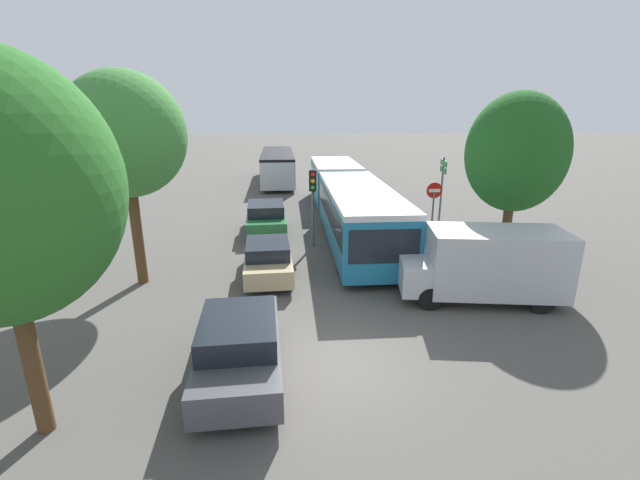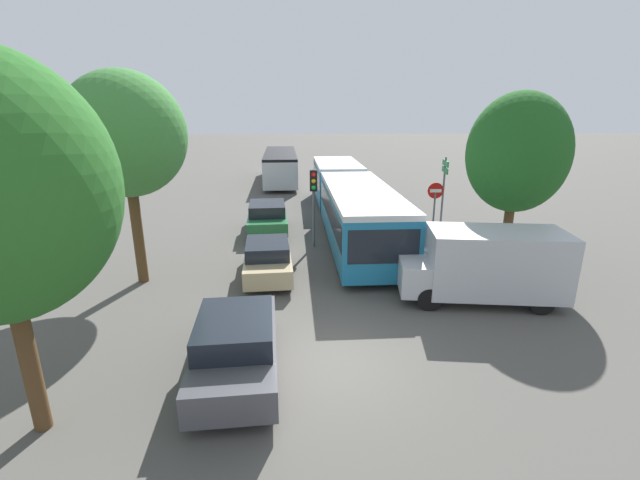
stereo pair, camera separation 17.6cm
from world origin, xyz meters
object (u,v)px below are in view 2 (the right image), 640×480
object	(u,v)px
direction_sign_post	(444,178)
tree_right_near	(517,153)
queued_car_graphite	(236,345)
articulated_bus	(348,196)
tree_left_mid	(123,138)
traffic_light	(314,191)
white_van	(487,264)
city_bus_rear	(280,165)
no_entry_sign	(435,204)
queued_car_tan	(268,259)
queued_car_green	(267,218)

from	to	relation	value
direction_sign_post	tree_right_near	size ratio (longest dim) A/B	0.55
tree_right_near	direction_sign_post	bearing A→B (deg)	96.63
queued_car_graphite	articulated_bus	bearing A→B (deg)	-20.84
tree_left_mid	traffic_light	bearing A→B (deg)	30.21
white_van	tree_left_mid	xyz separation A→B (m)	(-11.48, 2.25, 3.72)
city_bus_rear	no_entry_sign	distance (m)	19.54
tree_left_mid	tree_right_near	bearing A→B (deg)	3.94
no_entry_sign	tree_right_near	size ratio (longest dim) A/B	0.43
no_entry_sign	tree_left_mid	xyz separation A→B (m)	(-11.62, -3.62, 3.09)
articulated_bus	tree_right_near	distance (m)	8.80
white_van	tree_left_mid	bearing A→B (deg)	-3.15
queued_car_tan	articulated_bus	bearing A→B (deg)	-31.37
traffic_light	tree_left_mid	xyz separation A→B (m)	(-6.30, -3.67, 2.47)
white_van	tree_right_near	xyz separation A→B (m)	(2.17, 3.19, 3.09)
queued_car_graphite	no_entry_sign	world-z (taller)	no_entry_sign
city_bus_rear	white_van	size ratio (longest dim) A/B	2.21
white_van	tree_right_near	bearing A→B (deg)	-116.35
traffic_light	tree_right_near	size ratio (longest dim) A/B	0.52
articulated_bus	queued_car_graphite	world-z (taller)	articulated_bus
no_entry_sign	tree_right_near	world-z (taller)	tree_right_near
queued_car_tan	traffic_light	bearing A→B (deg)	-31.02
queued_car_graphite	direction_sign_post	size ratio (longest dim) A/B	1.21
queued_car_tan	white_van	size ratio (longest dim) A/B	0.76
city_bus_rear	white_van	bearing A→B (deg)	-164.88
tree_right_near	traffic_light	bearing A→B (deg)	159.67
tree_right_near	white_van	bearing A→B (deg)	-124.29
tree_left_mid	queued_car_graphite	bearing A→B (deg)	-54.64
city_bus_rear	traffic_light	xyz separation A→B (m)	(2.03, -18.06, 1.07)
queued_car_green	tree_left_mid	world-z (taller)	tree_left_mid
queued_car_graphite	no_entry_sign	bearing A→B (deg)	-41.82
queued_car_graphite	white_van	world-z (taller)	white_van
no_entry_sign	articulated_bus	bearing A→B (deg)	-137.55
queued_car_graphite	no_entry_sign	size ratio (longest dim) A/B	1.54
queued_car_graphite	traffic_light	xyz separation A→B (m)	(2.16, 9.49, 1.75)
queued_car_tan	direction_sign_post	xyz separation A→B (m)	(8.52, 6.37, 1.87)
articulated_bus	queued_car_tan	size ratio (longest dim) A/B	4.51
queued_car_graphite	direction_sign_post	xyz separation A→B (m)	(8.87, 12.39, 1.81)
queued_car_tan	tree_left_mid	xyz separation A→B (m)	(-4.49, -0.20, 4.28)
city_bus_rear	no_entry_sign	size ratio (longest dim) A/B	4.09
city_bus_rear	white_van	distance (m)	25.03
city_bus_rear	tree_right_near	size ratio (longest dim) A/B	1.77
city_bus_rear	tree_right_near	xyz separation A→B (m)	(9.38, -20.78, 2.90)
traffic_light	white_van	bearing A→B (deg)	44.85
no_entry_sign	queued_car_graphite	bearing A→B (deg)	-38.40
articulated_bus	direction_sign_post	distance (m)	4.91
tree_right_near	queued_car_graphite	bearing A→B (deg)	-144.60
traffic_light	city_bus_rear	bearing A→B (deg)	-169.96
no_entry_sign	queued_car_tan	bearing A→B (deg)	-64.39
queued_car_graphite	queued_car_green	bearing A→B (deg)	-3.32
articulated_bus	no_entry_sign	distance (m)	5.00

